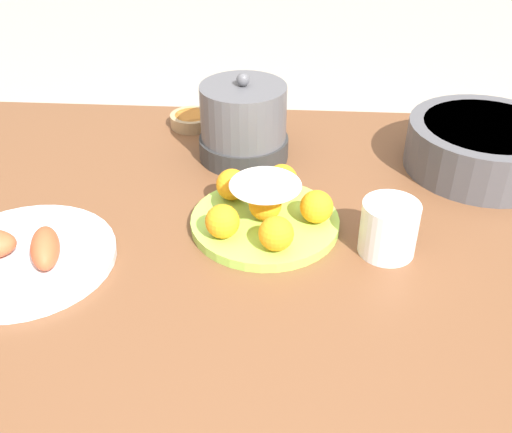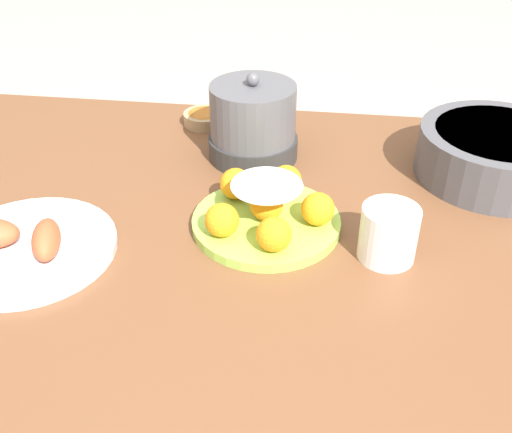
# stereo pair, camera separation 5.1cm
# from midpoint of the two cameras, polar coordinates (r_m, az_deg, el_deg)

# --- Properties ---
(dining_table) EXTENTS (1.40, 1.04, 0.72)m
(dining_table) POSITION_cam_midpoint_polar(r_m,az_deg,el_deg) (0.97, 0.53, -6.98)
(dining_table) COLOR brown
(dining_table) RESTS_ON ground_plane
(cake_plate) EXTENTS (0.24, 0.24, 0.09)m
(cake_plate) POSITION_cam_midpoint_polar(r_m,az_deg,el_deg) (0.95, 2.55, 0.55)
(cake_plate) COLOR #99CC4C
(cake_plate) RESTS_ON dining_table
(serving_bowl) EXTENTS (0.28, 0.28, 0.09)m
(serving_bowl) POSITION_cam_midpoint_polar(r_m,az_deg,el_deg) (1.17, 23.14, 5.59)
(serving_bowl) COLOR #4C4C51
(serving_bowl) RESTS_ON dining_table
(sauce_bowl) EXTENTS (0.09, 0.09, 0.03)m
(sauce_bowl) POSITION_cam_midpoint_polar(r_m,az_deg,el_deg) (1.29, -3.73, 9.33)
(sauce_bowl) COLOR tan
(sauce_bowl) RESTS_ON dining_table
(seafood_platter) EXTENTS (0.27, 0.27, 0.06)m
(seafood_platter) POSITION_cam_midpoint_polar(r_m,az_deg,el_deg) (0.96, -19.96, -2.59)
(seafood_platter) COLOR silver
(seafood_platter) RESTS_ON dining_table
(cup_near) EXTENTS (0.09, 0.09, 0.08)m
(cup_near) POSITION_cam_midpoint_polar(r_m,az_deg,el_deg) (0.90, 14.08, -1.61)
(cup_near) COLOR white
(cup_near) RESTS_ON dining_table
(warming_pot) EXTENTS (0.17, 0.17, 0.17)m
(warming_pot) POSITION_cam_midpoint_polar(r_m,az_deg,el_deg) (1.13, 1.01, 8.88)
(warming_pot) COLOR #2D2D2D
(warming_pot) RESTS_ON dining_table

